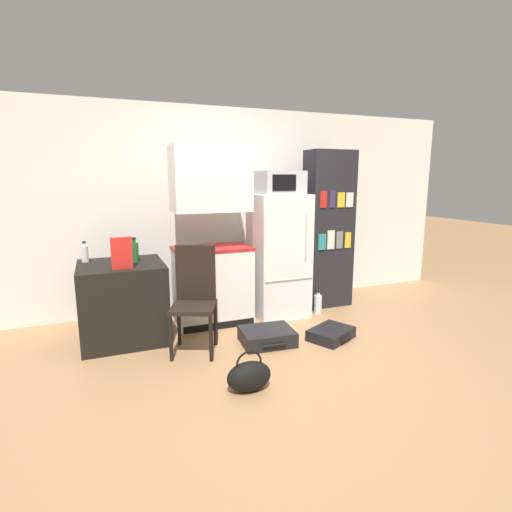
{
  "coord_description": "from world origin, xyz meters",
  "views": [
    {
      "loc": [
        -1.45,
        -2.93,
        1.64
      ],
      "look_at": [
        0.06,
        0.85,
        0.84
      ],
      "focal_mm": 28.0,
      "sensor_mm": 36.0,
      "label": 1
    }
  ],
  "objects_px": {
    "refrigerator": "(279,256)",
    "suitcase_small_flat": "(331,334)",
    "bookshelf": "(328,230)",
    "suitcase_large_flat": "(267,336)",
    "handbag": "(249,376)",
    "bottle_green_tall": "(134,252)",
    "chair": "(195,291)",
    "bottle_clear_short": "(85,253)",
    "kitchen_hutch": "(212,243)",
    "bottle_amber_beer": "(118,257)",
    "side_table": "(123,302)",
    "water_bottle_front": "(318,304)",
    "microwave": "(280,182)",
    "cereal_box": "(122,253)"
  },
  "relations": [
    {
      "from": "bottle_amber_beer",
      "to": "cereal_box",
      "type": "height_order",
      "value": "cereal_box"
    },
    {
      "from": "refrigerator",
      "to": "cereal_box",
      "type": "relative_size",
      "value": 4.86
    },
    {
      "from": "bottle_amber_beer",
      "to": "cereal_box",
      "type": "relative_size",
      "value": 0.6
    },
    {
      "from": "suitcase_large_flat",
      "to": "handbag",
      "type": "xyz_separation_m",
      "value": [
        -0.49,
        -0.79,
        0.05
      ]
    },
    {
      "from": "bottle_green_tall",
      "to": "microwave",
      "type": "bearing_deg",
      "value": 2.57
    },
    {
      "from": "refrigerator",
      "to": "cereal_box",
      "type": "xyz_separation_m",
      "value": [
        -1.8,
        -0.36,
        0.22
      ]
    },
    {
      "from": "kitchen_hutch",
      "to": "bookshelf",
      "type": "distance_m",
      "value": 1.57
    },
    {
      "from": "bottle_green_tall",
      "to": "handbag",
      "type": "bearing_deg",
      "value": -65.14
    },
    {
      "from": "bottle_amber_beer",
      "to": "bottle_clear_short",
      "type": "xyz_separation_m",
      "value": [
        -0.31,
        0.23,
        0.01
      ]
    },
    {
      "from": "microwave",
      "to": "suitcase_large_flat",
      "type": "height_order",
      "value": "microwave"
    },
    {
      "from": "bookshelf",
      "to": "bottle_green_tall",
      "type": "distance_m",
      "value": 2.41
    },
    {
      "from": "bottle_clear_short",
      "to": "handbag",
      "type": "xyz_separation_m",
      "value": [
        1.16,
        -1.66,
        -0.76
      ]
    },
    {
      "from": "suitcase_small_flat",
      "to": "refrigerator",
      "type": "bearing_deg",
      "value": 74.89
    },
    {
      "from": "cereal_box",
      "to": "handbag",
      "type": "relative_size",
      "value": 0.83
    },
    {
      "from": "suitcase_large_flat",
      "to": "refrigerator",
      "type": "bearing_deg",
      "value": 62.96
    },
    {
      "from": "suitcase_large_flat",
      "to": "side_table",
      "type": "bearing_deg",
      "value": 158.26
    },
    {
      "from": "bottle_green_tall",
      "to": "cereal_box",
      "type": "xyz_separation_m",
      "value": [
        -0.14,
        -0.28,
        0.04
      ]
    },
    {
      "from": "water_bottle_front",
      "to": "refrigerator",
      "type": "bearing_deg",
      "value": 160.4
    },
    {
      "from": "bottle_amber_beer",
      "to": "handbag",
      "type": "relative_size",
      "value": 0.5
    },
    {
      "from": "suitcase_large_flat",
      "to": "handbag",
      "type": "bearing_deg",
      "value": -117.26
    },
    {
      "from": "kitchen_hutch",
      "to": "bottle_amber_beer",
      "type": "height_order",
      "value": "kitchen_hutch"
    },
    {
      "from": "refrigerator",
      "to": "suitcase_small_flat",
      "type": "relative_size",
      "value": 2.64
    },
    {
      "from": "suitcase_large_flat",
      "to": "water_bottle_front",
      "type": "distance_m",
      "value": 1.12
    },
    {
      "from": "handbag",
      "to": "suitcase_large_flat",
      "type": "bearing_deg",
      "value": 57.91
    },
    {
      "from": "bottle_green_tall",
      "to": "chair",
      "type": "bearing_deg",
      "value": -47.89
    },
    {
      "from": "side_table",
      "to": "refrigerator",
      "type": "height_order",
      "value": "refrigerator"
    },
    {
      "from": "chair",
      "to": "bottle_amber_beer",
      "type": "bearing_deg",
      "value": 165.39
    },
    {
      "from": "kitchen_hutch",
      "to": "cereal_box",
      "type": "bearing_deg",
      "value": -158.41
    },
    {
      "from": "refrigerator",
      "to": "bookshelf",
      "type": "height_order",
      "value": "bookshelf"
    },
    {
      "from": "microwave",
      "to": "bottle_green_tall",
      "type": "distance_m",
      "value": 1.79
    },
    {
      "from": "microwave",
      "to": "suitcase_small_flat",
      "type": "height_order",
      "value": "microwave"
    },
    {
      "from": "bottle_green_tall",
      "to": "bottle_clear_short",
      "type": "xyz_separation_m",
      "value": [
        -0.47,
        0.18,
        -0.02
      ]
    },
    {
      "from": "bookshelf",
      "to": "suitcase_large_flat",
      "type": "relative_size",
      "value": 3.6
    },
    {
      "from": "bottle_green_tall",
      "to": "bottle_amber_beer",
      "type": "bearing_deg",
      "value": -164.13
    },
    {
      "from": "side_table",
      "to": "suitcase_large_flat",
      "type": "height_order",
      "value": "side_table"
    },
    {
      "from": "cereal_box",
      "to": "handbag",
      "type": "bearing_deg",
      "value": -55.43
    },
    {
      "from": "side_table",
      "to": "bookshelf",
      "type": "distance_m",
      "value": 2.63
    },
    {
      "from": "side_table",
      "to": "bottle_green_tall",
      "type": "xyz_separation_m",
      "value": [
        0.14,
        0.03,
        0.51
      ]
    },
    {
      "from": "bookshelf",
      "to": "bottle_clear_short",
      "type": "xyz_separation_m",
      "value": [
        -2.88,
        -0.01,
        -0.1
      ]
    },
    {
      "from": "kitchen_hutch",
      "to": "suitcase_small_flat",
      "type": "relative_size",
      "value": 3.6
    },
    {
      "from": "bottle_clear_short",
      "to": "chair",
      "type": "bearing_deg",
      "value": -36.97
    },
    {
      "from": "side_table",
      "to": "kitchen_hutch",
      "type": "bearing_deg",
      "value": 7.98
    },
    {
      "from": "refrigerator",
      "to": "handbag",
      "type": "relative_size",
      "value": 4.05
    },
    {
      "from": "water_bottle_front",
      "to": "handbag",
      "type": "bearing_deg",
      "value": -135.89
    },
    {
      "from": "water_bottle_front",
      "to": "bottle_clear_short",
      "type": "bearing_deg",
      "value": 174.03
    },
    {
      "from": "handbag",
      "to": "chair",
      "type": "bearing_deg",
      "value": 101.84
    },
    {
      "from": "side_table",
      "to": "bottle_green_tall",
      "type": "bearing_deg",
      "value": 12.98
    },
    {
      "from": "side_table",
      "to": "bottle_clear_short",
      "type": "distance_m",
      "value": 0.63
    },
    {
      "from": "bookshelf",
      "to": "suitcase_large_flat",
      "type": "distance_m",
      "value": 1.77
    },
    {
      "from": "bottle_amber_beer",
      "to": "handbag",
      "type": "distance_m",
      "value": 1.83
    }
  ]
}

